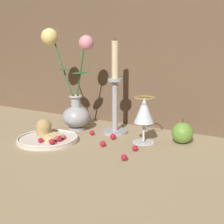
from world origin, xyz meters
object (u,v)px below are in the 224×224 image
(plate_with_pastries, at_px, (47,136))
(wine_glass, at_px, (144,113))
(vase, at_px, (72,93))
(apple_beside_vase, at_px, (182,133))
(candlestick, at_px, (115,99))

(plate_with_pastries, xyz_separation_m, wine_glass, (0.28, 0.15, 0.08))
(vase, xyz_separation_m, wine_glass, (0.30, -0.01, -0.04))
(wine_glass, bearing_deg, vase, 177.90)
(plate_with_pastries, relative_size, apple_beside_vase, 2.48)
(vase, bearing_deg, wine_glass, -2.10)
(apple_beside_vase, bearing_deg, candlestick, -178.32)
(wine_glass, height_order, candlestick, candlestick)
(plate_with_pastries, distance_m, candlestick, 0.27)
(plate_with_pastries, distance_m, apple_beside_vase, 0.45)
(wine_glass, bearing_deg, apple_beside_vase, 28.14)
(plate_with_pastries, bearing_deg, apple_beside_vase, 27.74)
(plate_with_pastries, xyz_separation_m, candlestick, (0.14, 0.20, 0.11))
(candlestick, bearing_deg, apple_beside_vase, 1.68)
(plate_with_pastries, distance_m, wine_glass, 0.33)
(vase, relative_size, plate_with_pastries, 1.85)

